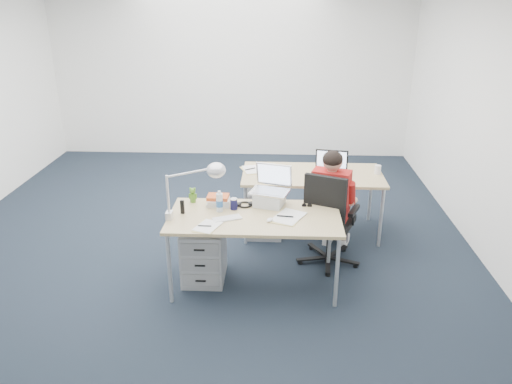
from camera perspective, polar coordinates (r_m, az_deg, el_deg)
floor at (r=5.66m, az=-5.96°, el=-6.30°), size 7.00×7.00×0.00m
room at (r=5.09m, az=-6.72°, el=10.98°), size 6.02×7.02×2.80m
desk_near at (r=4.66m, az=-0.17°, el=-3.24°), size 1.60×0.80×0.73m
desk_far at (r=5.77m, az=6.45°, el=1.67°), size 1.60×0.80×0.73m
office_chair at (r=5.25m, az=8.23°, el=-5.19°), size 0.85×0.85×1.03m
seated_person at (r=5.27m, az=8.77°, el=-1.28°), size 0.51×0.72×1.21m
drawer_pedestal_near at (r=4.97m, az=-5.96°, el=-6.95°), size 0.40×0.50×0.55m
drawer_pedestal_far at (r=5.85m, az=0.98°, el=-2.21°), size 0.40×0.50×0.55m
silver_laptop at (r=4.80m, az=1.56°, el=0.59°), size 0.42×0.37×0.38m
wireless_keyboard at (r=4.58m, az=-3.32°, el=-3.02°), size 0.28×0.20×0.01m
computer_mouse at (r=4.53m, az=1.61°, el=-3.21°), size 0.08×0.10×0.03m
headphones at (r=4.85m, az=-1.30°, el=-1.39°), size 0.21×0.18×0.03m
can_koozie at (r=4.76m, az=-2.55°, el=-1.36°), size 0.07×0.07×0.11m
water_bottle at (r=4.71m, az=-4.20°, el=-1.06°), size 0.08×0.08×0.21m
bear_figurine at (r=4.95m, az=-7.24°, el=-0.32°), size 0.10×0.08×0.15m
book_stack at (r=4.87m, az=-4.32°, el=-0.96°), size 0.25×0.20×0.10m
cordless_phone at (r=4.71m, az=-8.42°, el=-1.71°), size 0.04×0.03×0.13m
papers_left at (r=4.44m, az=-5.67°, el=-3.98°), size 0.25×0.30×0.01m
papers_right at (r=4.60m, az=3.62°, el=-2.92°), size 0.34×0.39×0.01m
sunglasses at (r=4.86m, az=5.83°, el=-1.55°), size 0.10×0.05×0.02m
desk_lamp at (r=4.51m, az=-7.96°, el=0.22°), size 0.53×0.28×0.57m
dark_laptop at (r=5.72m, az=8.54°, el=3.33°), size 0.43×0.42×0.27m
far_cup at (r=5.86m, az=13.74°, el=2.50°), size 0.09×0.09×0.10m
far_papers at (r=5.83m, az=-0.47°, el=2.55°), size 0.29×0.34×0.01m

